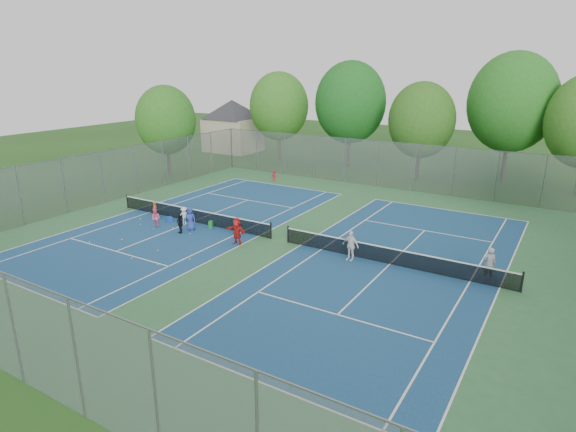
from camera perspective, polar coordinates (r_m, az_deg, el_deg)
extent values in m
plane|color=#204A17|center=(29.20, -1.02, -2.94)|extent=(120.00, 120.00, 0.00)
cube|color=#30673B|center=(29.20, -1.03, -2.93)|extent=(32.00, 32.00, 0.01)
cube|color=navy|center=(33.28, -11.25, -0.67)|extent=(10.97, 23.77, 0.01)
cube|color=navy|center=(26.37, 11.99, -5.60)|extent=(10.97, 23.77, 0.01)
cube|color=black|center=(33.15, -11.30, 0.06)|extent=(12.87, 0.10, 0.91)
cube|color=black|center=(26.20, 12.05, -4.72)|extent=(12.87, 0.10, 0.91)
cube|color=gray|center=(42.55, 10.66, 6.07)|extent=(32.00, 0.10, 4.00)
cube|color=gray|center=(18.27, -29.72, -11.61)|extent=(32.00, 0.10, 4.00)
cube|color=gray|center=(39.29, -21.21, 4.25)|extent=(0.10, 32.00, 4.00)
cube|color=#B7A88C|center=(60.27, -6.54, 9.54)|extent=(6.00, 5.00, 4.00)
pyramid|color=#2D2D33|center=(59.84, -6.68, 13.52)|extent=(11.03, 11.03, 2.20)
cylinder|color=#443326|center=(54.11, -1.06, 8.49)|extent=(0.36, 0.36, 3.50)
ellipsoid|color=#30681E|center=(53.62, -1.08, 12.87)|extent=(6.40, 6.40, 7.36)
cylinder|color=#443326|center=(51.19, 7.21, 8.04)|extent=(0.36, 0.36, 3.85)
ellipsoid|color=#18561A|center=(50.66, 7.41, 13.20)|extent=(7.20, 7.20, 8.28)
cylinder|color=#443326|center=(46.68, 15.17, 6.23)|extent=(0.36, 0.36, 3.15)
ellipsoid|color=#2C5A1A|center=(46.13, 15.55, 10.89)|extent=(6.00, 6.00, 6.90)
cylinder|color=#443326|center=(48.11, 24.30, 6.25)|extent=(0.36, 0.36, 4.20)
ellipsoid|color=#22601B|center=(47.53, 25.05, 12.09)|extent=(7.60, 7.60, 8.74)
cylinder|color=#443326|center=(48.02, -13.97, 6.62)|extent=(0.36, 0.36, 3.15)
ellipsoid|color=#2A621C|center=(47.50, -14.30, 10.97)|extent=(5.60, 5.60, 6.44)
cube|color=#1740AD|center=(33.61, -13.90, -0.40)|extent=(0.51, 0.51, 0.33)
cube|color=#25882D|center=(31.72, -9.12, -1.01)|extent=(0.32, 0.32, 0.49)
imported|color=#C94912|center=(34.69, -15.50, 0.72)|extent=(0.43, 0.31, 1.13)
imported|color=#EF5D8E|center=(32.65, -15.38, -0.23)|extent=(0.69, 0.60, 1.21)
imported|color=white|center=(32.80, -12.21, 0.05)|extent=(0.88, 0.76, 1.18)
imported|color=black|center=(31.07, -12.70, -0.93)|extent=(0.76, 0.48, 1.21)
imported|color=#283E95|center=(31.44, -11.52, -0.32)|extent=(0.86, 0.68, 1.53)
imported|color=red|center=(28.49, -6.08, -1.81)|extent=(1.57, 0.66, 1.65)
imported|color=#A51728|center=(44.20, -1.61, 4.81)|extent=(0.72, 0.49, 1.02)
imported|color=#99999B|center=(25.68, 22.73, -5.26)|extent=(0.73, 0.61, 1.71)
imported|color=silver|center=(26.29, 7.42, -3.49)|extent=(1.03, 0.54, 1.68)
sphere|color=#CFEE37|center=(32.20, -13.48, -1.40)|extent=(0.07, 0.07, 0.07)
sphere|color=yellow|center=(30.86, -11.53, -2.09)|extent=(0.07, 0.07, 0.07)
sphere|color=#C9E936|center=(26.61, -15.20, -5.59)|extent=(0.07, 0.07, 0.07)
sphere|color=#BFE735|center=(31.22, -22.47, -2.88)|extent=(0.07, 0.07, 0.07)
sphere|color=#C4DD33|center=(28.56, -15.17, -3.98)|extent=(0.07, 0.07, 0.07)
sphere|color=#BFE936|center=(30.97, -19.09, -2.66)|extent=(0.07, 0.07, 0.07)
sphere|color=#B8D130|center=(32.33, -15.64, -1.50)|extent=(0.07, 0.07, 0.07)
sphere|color=#A4C42D|center=(33.39, -17.09, -1.02)|extent=(0.07, 0.07, 0.07)
sphere|color=#B8DF34|center=(34.67, -17.09, -0.35)|extent=(0.07, 0.07, 0.07)
sphere|color=#C2D832|center=(27.84, -18.01, -4.80)|extent=(0.07, 0.07, 0.07)
sphere|color=yellow|center=(26.93, -11.56, -5.04)|extent=(0.07, 0.07, 0.07)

